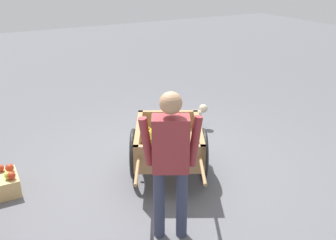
{
  "coord_description": "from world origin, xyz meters",
  "views": [
    {
      "loc": [
        -3.87,
        2.06,
        2.57
      ],
      "look_at": [
        -0.04,
        0.02,
        0.75
      ],
      "focal_mm": 41.0,
      "sensor_mm": 36.0,
      "label": 1
    }
  ],
  "objects_px": {
    "dog": "(194,115)",
    "apple_crate": "(4,182)",
    "vendor_person": "(171,156)",
    "fruit_cart": "(168,145)"
  },
  "relations": [
    {
      "from": "vendor_person",
      "to": "dog",
      "type": "bearing_deg",
      "value": -36.78
    },
    {
      "from": "dog",
      "to": "apple_crate",
      "type": "distance_m",
      "value": 2.95
    },
    {
      "from": "fruit_cart",
      "to": "vendor_person",
      "type": "xyz_separation_m",
      "value": [
        -1.02,
        0.51,
        0.46
      ]
    },
    {
      "from": "dog",
      "to": "fruit_cart",
      "type": "bearing_deg",
      "value": 135.43
    },
    {
      "from": "vendor_person",
      "to": "dog",
      "type": "height_order",
      "value": "vendor_person"
    },
    {
      "from": "fruit_cart",
      "to": "dog",
      "type": "xyz_separation_m",
      "value": [
        1.04,
        -1.03,
        -0.17
      ]
    },
    {
      "from": "fruit_cart",
      "to": "apple_crate",
      "type": "height_order",
      "value": "fruit_cart"
    },
    {
      "from": "fruit_cart",
      "to": "apple_crate",
      "type": "xyz_separation_m",
      "value": [
        0.59,
        1.88,
        -0.31
      ]
    },
    {
      "from": "dog",
      "to": "apple_crate",
      "type": "xyz_separation_m",
      "value": [
        -0.45,
        2.91,
        -0.14
      ]
    },
    {
      "from": "vendor_person",
      "to": "apple_crate",
      "type": "relative_size",
      "value": 3.46
    }
  ]
}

